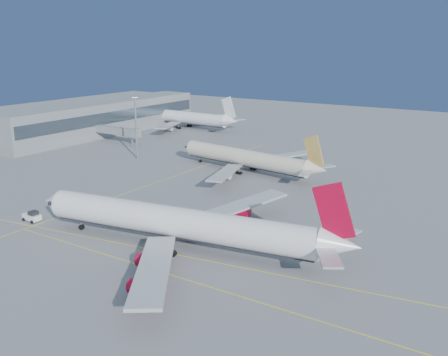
# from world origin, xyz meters

# --- Properties ---
(ground) EXTENTS (500.00, 500.00, 0.00)m
(ground) POSITION_xyz_m (0.00, 0.00, 0.00)
(ground) COLOR slate
(ground) RESTS_ON ground
(terminal) EXTENTS (18.40, 110.00, 15.00)m
(terminal) POSITION_xyz_m (-114.93, 85.00, 7.51)
(terminal) COLOR gray
(terminal) RESTS_ON ground
(jet_bridge) EXTENTS (23.60, 3.60, 6.90)m
(jet_bridge) POSITION_xyz_m (-93.11, 72.00, 5.17)
(jet_bridge) COLOR gray
(jet_bridge) RESTS_ON ground
(taxiway_lines) EXTENTS (118.86, 140.00, 0.02)m
(taxiway_lines) POSITION_xyz_m (-14.71, 6.34, 0.01)
(taxiway_lines) COLOR yellow
(taxiway_lines) RESTS_ON ground
(airliner_virgin) EXTENTS (72.92, 64.89, 18.02)m
(airliner_virgin) POSITION_xyz_m (-2.48, -2.87, 5.43)
(airliner_virgin) COLOR white
(airliner_virgin) RESTS_ON ground
(airliner_etihad) EXTENTS (59.29, 54.29, 15.49)m
(airliner_etihad) POSITION_xyz_m (-22.77, 58.73, 4.72)
(airliner_etihad) COLOR beige
(airliner_etihad) RESTS_ON ground
(airliner_third) EXTENTS (64.38, 59.37, 17.28)m
(airliner_third) POSITION_xyz_m (-93.52, 118.23, 5.23)
(airliner_third) COLOR white
(airliner_third) RESTS_ON ground
(pushback_tug) EXTENTS (4.65, 2.92, 2.58)m
(pushback_tug) POSITION_xyz_m (-42.89, -9.38, 1.20)
(pushback_tug) COLOR white
(pushback_tug) RESTS_ON ground
(light_mast) EXTENTS (2.00, 2.00, 23.11)m
(light_mast) POSITION_xyz_m (-66.89, 54.11, 13.64)
(light_mast) COLOR gray
(light_mast) RESTS_ON ground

